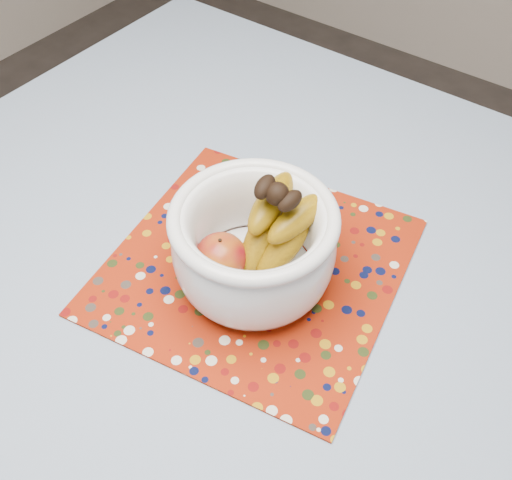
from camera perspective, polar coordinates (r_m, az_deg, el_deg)
table at (r=0.95m, az=-2.92°, el=-8.06°), size 1.20×1.20×0.75m
tablecloth at (r=0.88m, az=-3.12°, el=-5.10°), size 1.32×1.32×0.01m
placemat at (r=0.90m, az=-0.05°, el=-2.44°), size 0.48×0.48×0.00m
fruit_bowl at (r=0.82m, az=0.27°, el=-0.08°), size 0.23×0.23×0.18m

